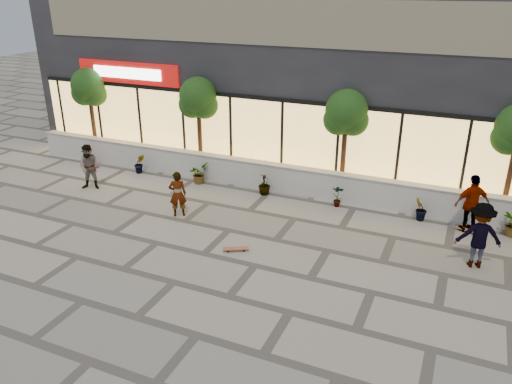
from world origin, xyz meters
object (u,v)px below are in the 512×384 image
at_px(tree_west, 89,89).
at_px(skateboard_right_near, 467,230).
at_px(skater_right_near, 472,204).
at_px(tree_midwest, 198,100).
at_px(skateboard_center, 236,249).
at_px(skater_center, 178,194).
at_px(skateboard_left, 91,165).
at_px(skater_right_far, 479,235).
at_px(skater_left, 90,167).
at_px(tree_mideast, 346,115).

xyz_separation_m(tree_west, skateboard_right_near, (16.00, -1.50, -2.92)).
bearing_deg(tree_west, skater_right_near, -5.00).
distance_m(tree_midwest, skateboard_right_near, 11.00).
height_order(skateboard_center, skateboard_right_near, skateboard_center).
bearing_deg(skater_center, skateboard_right_near, 164.71).
relative_size(skateboard_left, skateboard_right_near, 1.12).
distance_m(skateboard_center, skateboard_right_near, 7.41).
xyz_separation_m(skateboard_left, skateboard_right_near, (15.09, 0.00, -0.01)).
bearing_deg(tree_west, skateboard_left, -58.64).
relative_size(skater_center, skateboard_right_near, 2.21).
xyz_separation_m(tree_west, skater_right_far, (16.26, -3.59, -2.03)).
xyz_separation_m(tree_west, skater_left, (2.65, -3.41, -2.11)).
relative_size(skater_left, skater_right_far, 0.92).
bearing_deg(skater_right_near, skater_right_far, 66.52).
height_order(tree_midwest, skateboard_center, tree_midwest).
xyz_separation_m(skater_center, skater_right_far, (9.30, 0.54, 0.16)).
relative_size(skater_right_near, skateboard_left, 2.37).
height_order(tree_mideast, skateboard_left, tree_mideast).
height_order(tree_west, skateboard_center, tree_west).
bearing_deg(skateboard_center, skater_center, 124.72).
height_order(tree_midwest, skater_right_near, tree_midwest).
relative_size(skater_left, skateboard_center, 2.29).
distance_m(tree_west, skater_left, 4.80).
distance_m(tree_mideast, skateboard_center, 6.49).
height_order(tree_west, tree_mideast, same).
height_order(tree_midwest, skateboard_right_near, tree_midwest).
distance_m(skater_right_near, skateboard_center, 7.52).
height_order(skater_center, skateboard_left, skater_center).
relative_size(skater_right_near, skater_right_far, 1.00).
distance_m(tree_mideast, skater_right_near, 5.13).
xyz_separation_m(skater_right_far, skateboard_right_near, (-0.26, 2.09, -0.88)).
xyz_separation_m(skateboard_center, skateboard_left, (-8.87, 4.04, 0.00)).
bearing_deg(skateboard_center, skater_right_far, -12.04).
bearing_deg(skater_right_far, skateboard_center, 2.95).
xyz_separation_m(tree_west, tree_mideast, (11.50, 0.00, 0.00)).
xyz_separation_m(skater_right_near, skateboard_right_near, (0.00, -0.10, -0.88)).
distance_m(tree_mideast, skater_right_far, 6.30).
xyz_separation_m(skater_center, skater_right_near, (9.04, 2.73, 0.16)).
height_order(tree_mideast, skater_center, tree_mideast).
distance_m(skater_right_far, skateboard_left, 15.51).
distance_m(tree_west, skater_right_far, 16.78).
distance_m(tree_midwest, tree_mideast, 6.00).
bearing_deg(skater_right_far, tree_west, -26.24).
height_order(skater_right_far, skateboard_left, skater_right_far).
height_order(tree_west, tree_midwest, same).
bearing_deg(skater_right_far, skater_left, -14.57).
distance_m(skater_left, skateboard_right_near, 13.51).
relative_size(tree_mideast, skater_right_near, 2.06).
height_order(skater_left, skateboard_left, skater_left).
xyz_separation_m(tree_west, skater_center, (6.96, -4.13, -2.19)).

